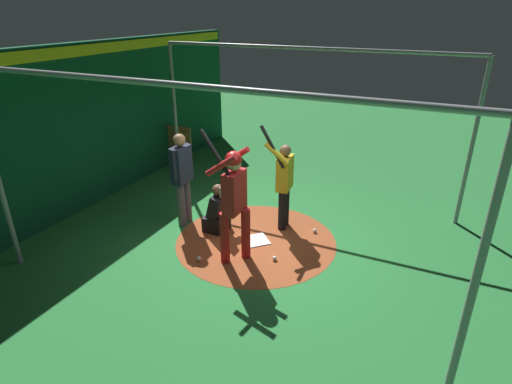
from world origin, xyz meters
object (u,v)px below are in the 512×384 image
object	(u,v)px
baseball_0	(199,259)
umpire	(182,175)
batter	(234,196)
baseball_1	(275,258)
home_plate	(256,240)
baseball_2	(315,231)
bat_rack	(175,146)
visitor	(284,181)
catcher	(218,213)

from	to	relation	value
baseball_0	umpire	bearing A→B (deg)	133.01
batter	baseball_1	distance (m)	1.28
home_plate	baseball_2	xyz separation A→B (m)	(0.86, 0.72, 0.03)
bat_rack	baseball_2	distance (m)	4.89
batter	umpire	world-z (taller)	batter
batter	umpire	bearing A→B (deg)	154.11
visitor	baseball_2	bearing A→B (deg)	-3.06
catcher	bat_rack	bearing A→B (deg)	136.99
umpire	baseball_2	bearing A→B (deg)	16.39
home_plate	baseball_1	bearing A→B (deg)	-39.04
bat_rack	baseball_0	size ratio (longest dim) A/B	14.32
batter	baseball_0	size ratio (longest dim) A/B	29.64
home_plate	visitor	size ratio (longest dim) A/B	0.21
baseball_0	visitor	bearing A→B (deg)	64.18
batter	baseball_2	bearing A→B (deg)	56.72
baseball_2	catcher	bearing A→B (deg)	-157.92
visitor	bat_rack	xyz separation A→B (m)	(-3.84, 1.99, -0.44)
baseball_1	baseball_2	distance (m)	1.20
catcher	umpire	bearing A→B (deg)	-177.70
catcher	baseball_2	bearing A→B (deg)	22.08
home_plate	umpire	world-z (taller)	umpire
home_plate	baseball_1	distance (m)	0.70
batter	catcher	bearing A→B (deg)	134.76
batter	bat_rack	size ratio (longest dim) A/B	2.07
bat_rack	baseball_2	world-z (taller)	bat_rack
home_plate	visitor	world-z (taller)	visitor
baseball_1	umpire	bearing A→B (deg)	167.19
baseball_2	batter	bearing A→B (deg)	-123.28
umpire	bat_rack	bearing A→B (deg)	128.25
home_plate	umpire	xyz separation A→B (m)	(-1.51, 0.03, 0.99)
bat_rack	visitor	bearing A→B (deg)	-27.42
batter	baseball_0	xyz separation A→B (m)	(-0.51, -0.30, -1.11)
baseball_1	baseball_2	size ratio (longest dim) A/B	1.00
visitor	umpire	bearing A→B (deg)	-165.31
baseball_0	home_plate	bearing A→B (deg)	59.74
batter	visitor	distance (m)	1.41
batter	baseball_2	world-z (taller)	batter
umpire	baseball_2	xyz separation A→B (m)	(2.37, 0.70, -0.96)
catcher	baseball_1	world-z (taller)	catcher
baseball_0	baseball_1	xyz separation A→B (m)	(1.12, 0.54, 0.00)
baseball_2	bat_rack	bearing A→B (deg)	156.28
home_plate	visitor	xyz separation A→B (m)	(0.24, 0.69, 0.92)
home_plate	baseball_1	size ratio (longest dim) A/B	5.68
home_plate	baseball_0	world-z (taller)	baseball_0
baseball_1	baseball_2	world-z (taller)	same
batter	bat_rack	world-z (taller)	batter
visitor	baseball_0	xyz separation A→B (m)	(-0.81, -1.67, -0.89)
umpire	baseball_1	size ratio (longest dim) A/B	23.91
visitor	batter	bearing A→B (deg)	-108.42
visitor	home_plate	bearing A→B (deg)	-114.99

